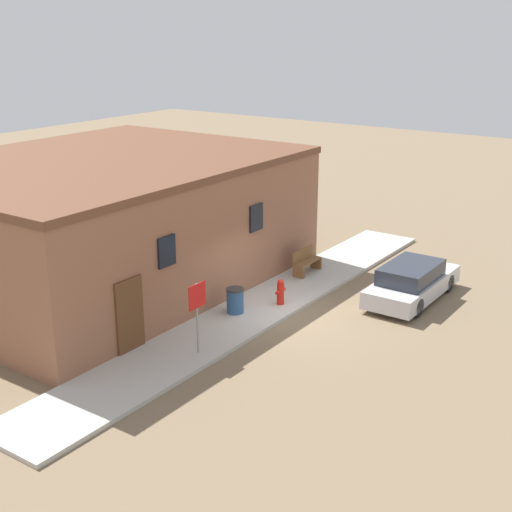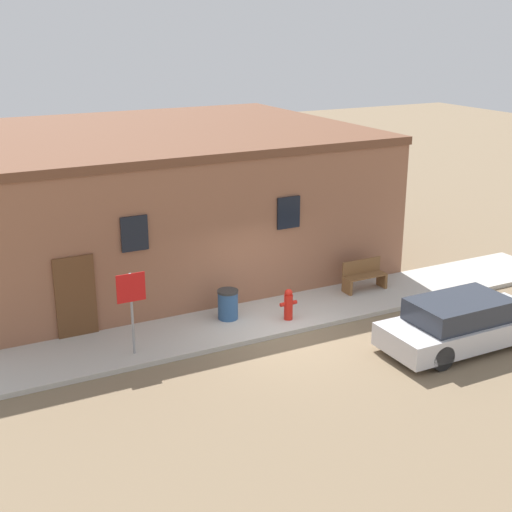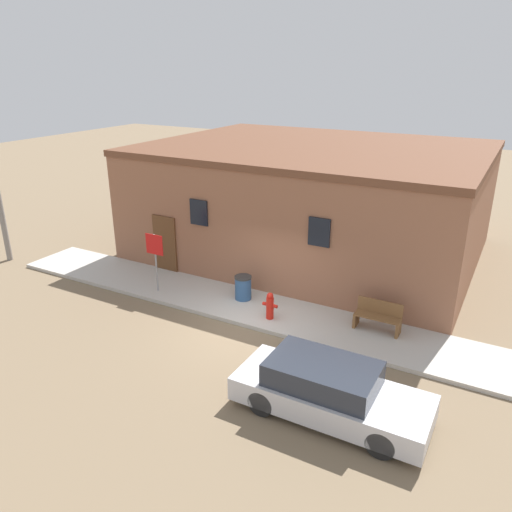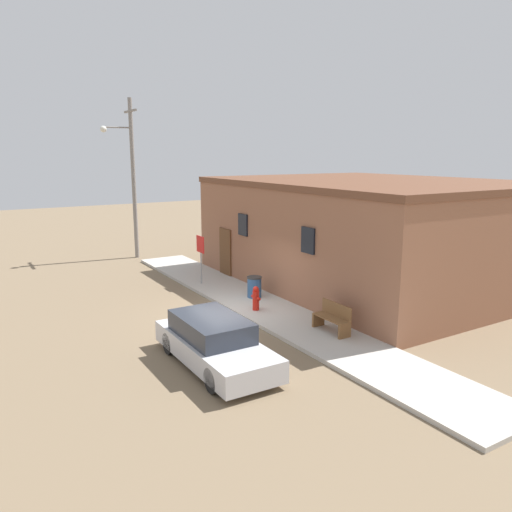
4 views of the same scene
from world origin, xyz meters
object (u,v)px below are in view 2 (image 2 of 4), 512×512
object	(u,v)px
fire_hydrant	(288,304)
parked_car	(463,323)
trash_bin	(228,304)
bench	(364,276)
stop_sign	(131,298)

from	to	relation	value
fire_hydrant	parked_car	size ratio (longest dim) A/B	0.20
trash_bin	bench	bearing A→B (deg)	1.36
trash_bin	parked_car	distance (m)	5.97
stop_sign	trash_bin	size ratio (longest dim) A/B	2.53
bench	fire_hydrant	bearing A→B (deg)	-163.84
trash_bin	fire_hydrant	bearing A→B (deg)	-29.24
fire_hydrant	trash_bin	bearing A→B (deg)	150.76
bench	stop_sign	bearing A→B (deg)	-172.44
stop_sign	bench	bearing A→B (deg)	7.56
stop_sign	parked_car	world-z (taller)	stop_sign
bench	trash_bin	world-z (taller)	bench
stop_sign	bench	world-z (taller)	stop_sign
parked_car	trash_bin	bearing A→B (deg)	138.70
stop_sign	parked_car	xyz separation A→B (m)	(7.35, -3.07, -0.93)
fire_hydrant	trash_bin	xyz separation A→B (m)	(-1.39, 0.78, -0.02)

